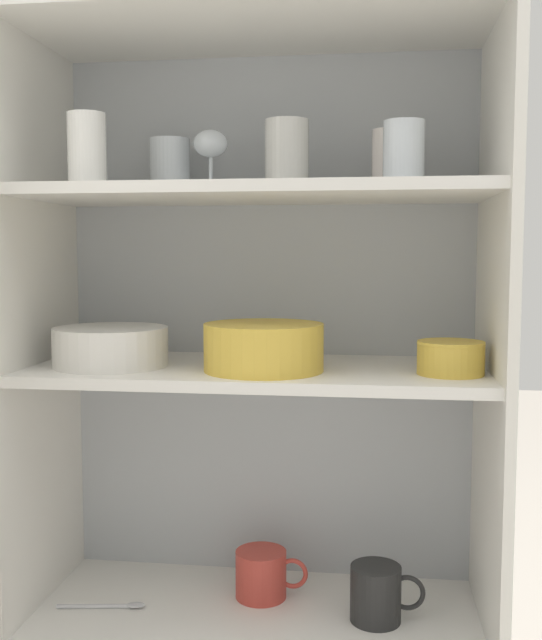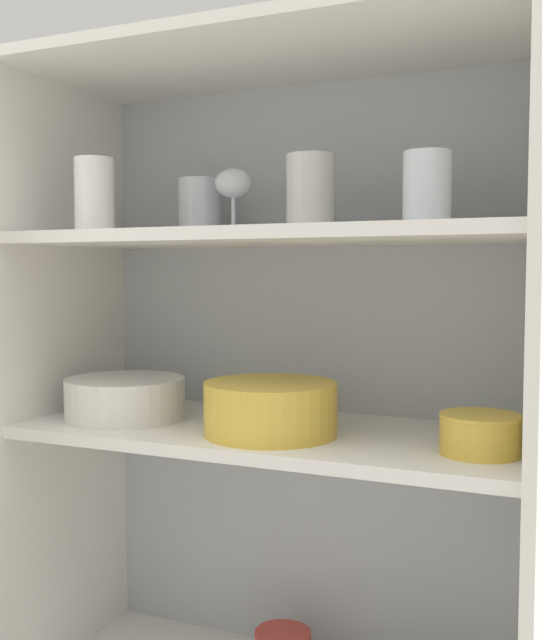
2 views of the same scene
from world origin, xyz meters
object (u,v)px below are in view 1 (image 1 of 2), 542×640
plate_stack_white (111,347)px  mixing_bowl_large (264,345)px  coffee_mug_primary (263,574)px  serving_bowl_small (451,356)px

plate_stack_white → mixing_bowl_large: (0.29, -0.02, 0.01)m
coffee_mug_primary → mixing_bowl_large: bearing=-80.9°
mixing_bowl_large → coffee_mug_primary: (-0.02, 0.10, -0.46)m
serving_bowl_small → mixing_bowl_large: bearing=-179.3°
mixing_bowl_large → serving_bowl_small: mixing_bowl_large is taller
serving_bowl_small → coffee_mug_primary: bearing=164.2°
plate_stack_white → mixing_bowl_large: mixing_bowl_large is taller
mixing_bowl_large → serving_bowl_small: bearing=0.7°
serving_bowl_small → coffee_mug_primary: serving_bowl_small is taller
mixing_bowl_large → plate_stack_white: bearing=176.5°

